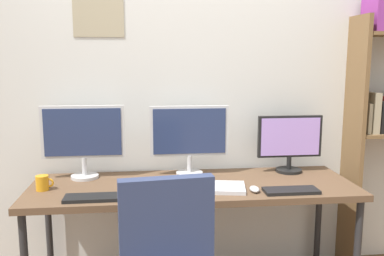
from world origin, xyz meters
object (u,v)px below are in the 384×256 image
object	(u,v)px
laptop_closed	(218,187)
desk	(193,192)
coffee_mug	(43,183)
keyboard_right	(291,191)
keyboard_left	(99,197)
monitor_center	(189,135)
monitor_right	(290,141)
computer_mouse	(254,189)
monitor_left	(83,137)

from	to	relation	value
laptop_closed	desk	bearing A→B (deg)	147.52
desk	laptop_closed	distance (m)	0.20
desk	laptop_closed	size ratio (longest dim) A/B	6.36
desk	coffee_mug	distance (m)	0.92
keyboard_right	keyboard_left	bearing A→B (deg)	180.00
desk	monitor_center	world-z (taller)	monitor_center
monitor_right	coffee_mug	xyz separation A→B (m)	(-1.61, -0.24, -0.17)
desk	computer_mouse	size ratio (longest dim) A/B	21.20
desk	keyboard_left	bearing A→B (deg)	-157.67
laptop_closed	monitor_right	bearing A→B (deg)	41.11
desk	keyboard_right	xyz separation A→B (m)	(0.56, -0.23, 0.06)
monitor_center	laptop_closed	distance (m)	0.45
keyboard_right	laptop_closed	size ratio (longest dim) A/B	1.01
computer_mouse	laptop_closed	size ratio (longest dim) A/B	0.30
monitor_left	coffee_mug	size ratio (longest dim) A/B	5.07
monitor_left	monitor_center	bearing A→B (deg)	-0.00
keyboard_left	desk	bearing A→B (deg)	22.33
monitor_right	laptop_closed	bearing A→B (deg)	-148.58
keyboard_right	monitor_center	bearing A→B (deg)	141.70
monitor_left	computer_mouse	bearing A→B (deg)	-21.35
monitor_left	laptop_closed	size ratio (longest dim) A/B	1.68
desk	keyboard_left	xyz separation A→B (m)	(-0.56, -0.23, 0.06)
coffee_mug	computer_mouse	bearing A→B (deg)	-7.61
monitor_center	laptop_closed	xyz separation A→B (m)	(0.14, -0.34, -0.26)
keyboard_right	desk	bearing A→B (deg)	157.67
monitor_center	monitor_right	distance (m)	0.70
monitor_center	monitor_right	xyz separation A→B (m)	(0.70, -0.00, -0.05)
monitor_right	keyboard_right	bearing A→B (deg)	-107.29
computer_mouse	coffee_mug	distance (m)	1.27
keyboard_right	coffee_mug	world-z (taller)	coffee_mug
keyboard_right	computer_mouse	xyz separation A→B (m)	(-0.21, 0.03, 0.01)
keyboard_left	computer_mouse	size ratio (longest dim) A/B	4.01
desk	monitor_right	bearing A→B (deg)	16.92
desk	computer_mouse	world-z (taller)	computer_mouse
monitor_center	keyboard_right	world-z (taller)	monitor_center
monitor_left	coffee_mug	xyz separation A→B (m)	(-0.21, -0.24, -0.23)
monitor_center	laptop_closed	bearing A→B (deg)	-67.48
monitor_center	coffee_mug	xyz separation A→B (m)	(-0.91, -0.24, -0.23)
keyboard_right	coffee_mug	xyz separation A→B (m)	(-1.47, 0.20, 0.04)
monitor_left	monitor_center	size ratio (longest dim) A/B	1.02
keyboard_left	coffee_mug	xyz separation A→B (m)	(-0.35, 0.20, 0.04)
monitor_center	coffee_mug	bearing A→B (deg)	-165.22
keyboard_left	computer_mouse	xyz separation A→B (m)	(0.91, 0.03, 0.01)
desk	laptop_closed	world-z (taller)	laptop_closed
monitor_center	laptop_closed	world-z (taller)	monitor_center
desk	keyboard_right	bearing A→B (deg)	-22.33
desk	monitor_right	world-z (taller)	monitor_right
keyboard_left	monitor_right	bearing A→B (deg)	19.37
monitor_right	keyboard_right	size ratio (longest dim) A/B	1.39
desk	monitor_center	distance (m)	0.39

